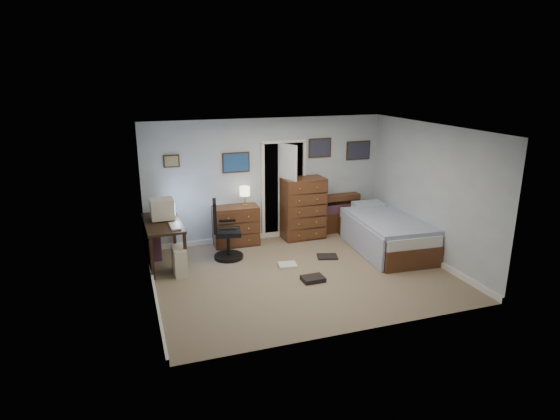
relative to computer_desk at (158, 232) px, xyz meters
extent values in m
cube|color=#87705D|center=(2.30, -1.24, -0.62)|extent=(5.00, 4.00, 0.02)
cube|color=black|center=(0.10, 0.00, 0.16)|extent=(0.68, 1.40, 0.04)
cube|color=black|center=(-0.16, -0.65, -0.24)|extent=(0.05, 0.05, 0.75)
cube|color=black|center=(0.39, -0.64, -0.24)|extent=(0.05, 0.05, 0.75)
cube|color=black|center=(-0.20, 0.64, -0.24)|extent=(0.05, 0.05, 0.75)
cube|color=black|center=(0.35, 0.66, -0.24)|extent=(0.05, 0.05, 0.75)
cube|color=black|center=(-0.20, -0.01, -0.19)|extent=(0.07, 1.27, 0.53)
cube|color=beige|center=(0.12, 0.15, 0.39)|extent=(0.42, 0.40, 0.36)
cube|color=#8CB2F2|center=(0.32, 0.16, 0.39)|extent=(0.02, 0.30, 0.23)
cube|color=beige|center=(0.12, 0.15, 0.19)|extent=(0.27, 0.27, 0.02)
cube|color=beige|center=(0.28, -0.35, 0.20)|extent=(0.17, 0.43, 0.03)
cube|color=beige|center=(0.30, -0.55, -0.37)|extent=(0.23, 0.45, 0.48)
cube|color=black|center=(0.41, -0.54, -0.37)|extent=(0.02, 0.32, 0.37)
cylinder|color=black|center=(1.25, -0.13, -0.58)|extent=(0.63, 0.63, 0.06)
cylinder|color=black|center=(1.25, -0.13, -0.35)|extent=(0.07, 0.07, 0.42)
cube|color=black|center=(1.25, -0.13, -0.10)|extent=(0.54, 0.54, 0.08)
cube|color=black|center=(1.02, -0.09, 0.23)|extent=(0.14, 0.42, 0.58)
cube|color=black|center=(1.21, -0.37, 0.05)|extent=(0.32, 0.11, 0.04)
cube|color=black|center=(1.30, 0.12, 0.05)|extent=(0.32, 0.11, 0.04)
cube|color=maroon|center=(-0.02, 0.21, -0.23)|extent=(0.16, 0.16, 0.77)
cube|color=#59321C|center=(1.56, 0.53, -0.21)|extent=(0.92, 0.48, 0.80)
cylinder|color=gold|center=(1.76, 0.53, 0.20)|extent=(0.12, 0.12, 0.02)
cylinder|color=gold|center=(1.76, 0.53, 0.32)|extent=(0.02, 0.02, 0.24)
cylinder|color=beige|center=(1.76, 0.53, 0.49)|extent=(0.21, 0.21, 0.18)
cube|color=black|center=(2.65, 1.06, 0.39)|extent=(0.90, 0.60, 2.00)
cube|color=white|center=(2.20, 0.73, 0.39)|extent=(0.06, 0.05, 2.00)
cube|color=white|center=(3.10, 0.73, 0.39)|extent=(0.06, 0.05, 2.00)
cube|color=white|center=(2.65, 0.73, 1.41)|extent=(0.96, 0.05, 0.06)
cube|color=white|center=(2.60, 0.62, 0.39)|extent=(0.31, 0.77, 2.00)
sphere|color=gold|center=(2.91, 0.47, 0.39)|extent=(0.06, 0.06, 0.06)
cube|color=#59321C|center=(3.00, 0.51, 0.03)|extent=(0.90, 0.56, 1.29)
cube|color=#59321C|center=(3.88, 0.63, -0.20)|extent=(0.94, 0.29, 0.83)
cube|color=black|center=(3.89, 0.57, -0.04)|extent=(0.85, 0.14, 0.28)
cube|color=maroon|center=(3.89, 0.57, -0.08)|extent=(0.74, 0.15, 0.20)
cube|color=#59321C|center=(4.30, -0.65, -0.42)|extent=(1.25, 2.29, 0.39)
cube|color=white|center=(4.30, -0.65, -0.12)|extent=(1.21, 2.25, 0.20)
cube|color=#5963A5|center=(4.29, -0.76, 0.00)|extent=(1.30, 1.96, 0.11)
cube|color=#5963A5|center=(3.70, -0.72, -0.30)|extent=(0.17, 1.89, 0.60)
cube|color=slate|center=(4.35, 0.18, 0.04)|extent=(0.64, 0.46, 0.14)
cube|color=#331E11|center=(0.40, 0.74, 1.14)|extent=(0.30, 0.03, 0.24)
cube|color=#806046|center=(0.40, 0.72, 1.14)|extent=(0.25, 0.01, 0.19)
cube|color=#331E11|center=(1.65, 0.74, 1.04)|extent=(0.55, 0.03, 0.40)
cube|color=navy|center=(1.65, 0.72, 1.04)|extent=(0.50, 0.01, 0.35)
cube|color=#331E11|center=(3.45, 0.74, 1.24)|extent=(0.50, 0.03, 0.40)
cube|color=black|center=(3.45, 0.72, 1.24)|extent=(0.45, 0.01, 0.35)
cube|color=#331E11|center=(4.35, 0.74, 1.14)|extent=(0.55, 0.03, 0.40)
cube|color=black|center=(4.35, 0.72, 1.14)|extent=(0.50, 0.01, 0.35)
cube|color=black|center=(2.37, -1.57, -0.58)|extent=(0.38, 0.28, 0.07)
cube|color=black|center=(3.02, -0.70, -0.59)|extent=(0.43, 0.37, 0.04)
cube|color=silver|center=(2.17, -0.85, -0.59)|extent=(0.36, 0.32, 0.05)
camera|label=1|loc=(-0.47, -8.20, 2.74)|focal=30.00mm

